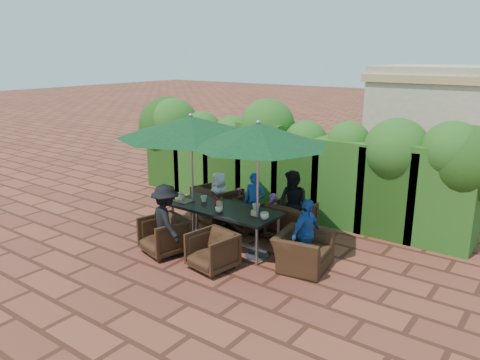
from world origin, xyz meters
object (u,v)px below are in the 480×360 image
Objects in this scene: chair_far_right at (291,219)px; umbrella_left at (191,126)px; umbrella_right at (258,135)px; chair_far_left at (218,202)px; dining_table at (224,212)px; chair_end_right at (303,245)px; chair_near_left at (164,234)px; chair_far_mid at (250,213)px; chair_near_right at (212,249)px.

umbrella_left is at bearing 34.92° from chair_far_right.
chair_far_left is at bearing 149.96° from umbrella_right.
dining_table is 1.39m from chair_far_right.
chair_end_right is (0.88, 0.08, -1.80)m from umbrella_right.
chair_far_mid is at bearing 87.94° from chair_near_left.
chair_far_right is at bearing 51.56° from dining_table.
chair_far_left reaches higher than chair_near_right.
chair_end_right is at bearing 1.45° from dining_table.
umbrella_left reaches higher than dining_table.
umbrella_left is at bearing 83.48° from chair_end_right.
chair_near_right is (-0.38, -1.97, -0.05)m from chair_far_right.
chair_far_left is 1.77m from chair_far_right.
dining_table is 1.69m from chair_end_right.
dining_table is 1.71m from umbrella_left.
dining_table is 1.02m from chair_far_mid.
chair_near_left reaches higher than chair_near_right.
umbrella_left reaches higher than chair_far_mid.
umbrella_right is 3.45× the size of chair_near_right.
chair_far_right is (0.06, 1.11, -1.81)m from umbrella_right.
chair_near_left is 2.52m from chair_end_right.
dining_table is 1.73m from umbrella_right.
dining_table is 0.88× the size of umbrella_right.
dining_table reaches higher than chair_near_right.
umbrella_right is 2.59× the size of chair_end_right.
umbrella_right is at bearing -2.92° from dining_table.
chair_far_mid is 0.92m from chair_far_right.
dining_table is at bearing 177.08° from umbrella_right.
chair_far_left is 1.20× the size of chair_far_mid.
chair_far_right reaches higher than dining_table.
chair_near_right is at bearing 16.31° from chair_near_left.
umbrella_left reaches higher than chair_near_right.
chair_near_right is at bearing -35.84° from umbrella_left.
umbrella_right reaches higher than chair_far_mid.
umbrella_right is 2.27m from chair_far_mid.
chair_far_right is (1.58, 1.10, -1.81)m from umbrella_left.
chair_near_right is 1.53m from chair_end_right.
umbrella_left is 2.64m from chair_far_right.
chair_end_right is at bearing 47.32° from chair_near_right.
umbrella_right is (0.79, -0.04, 1.54)m from dining_table.
dining_table is at bearing 69.99° from chair_near_left.
umbrella_right reaches higher than chair_near_left.
chair_near_right is at bearing -62.76° from dining_table.
umbrella_left reaches higher than chair_far_right.
umbrella_left reaches higher than chair_near_left.
chair_end_right is at bearing 176.97° from chair_far_left.
chair_far_left reaches higher than chair_far_mid.
chair_near_right is (1.12, 0.02, -0.02)m from chair_near_left.
chair_near_left is at bearing -148.32° from umbrella_right.
chair_far_left is (-1.71, 0.99, -1.78)m from umbrella_right.
chair_far_left is at bearing 100.83° from umbrella_left.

